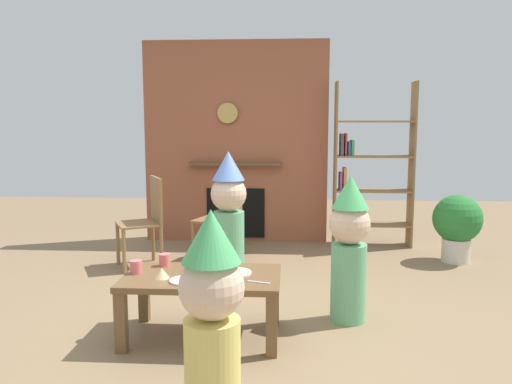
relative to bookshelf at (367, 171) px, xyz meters
The scene contains 17 objects.
ground_plane 2.87m from the bookshelf, 118.71° to the right, with size 12.00×12.00×0.00m, color #846B4C.
brick_fireplace_feature 1.59m from the bookshelf, behind, with size 2.20×0.28×2.40m.
bookshelf is the anchor object (origin of this frame).
coffee_table 3.14m from the bookshelf, 118.53° to the right, with size 1.03×0.60×0.43m.
paper_cup_near_left 3.35m from the bookshelf, 125.41° to the right, with size 0.08×0.08×0.09m, color #E5666B.
paper_cup_near_right 3.11m from the bookshelf, 125.24° to the right, with size 0.08×0.08×0.09m, color #E5666B.
paper_cup_center 3.07m from the bookshelf, 119.32° to the right, with size 0.07×0.07×0.10m, color #F2CC4C.
paper_plate_front 3.29m from the bookshelf, 118.53° to the right, with size 0.21×0.21×0.01m, color white.
paper_plate_rear 2.99m from the bookshelf, 115.29° to the right, with size 0.22×0.22×0.01m, color white.
birthday_cake_slice 3.32m from the bookshelf, 121.64° to the right, with size 0.10×0.10×0.07m, color #EAC68C.
table_fork 3.09m from the bookshelf, 110.89° to the right, with size 0.15×0.02×0.01m, color silver.
child_with_cone_hat 4.03m from the bookshelf, 108.03° to the right, with size 0.29×0.29×1.06m.
child_in_pink 2.43m from the bookshelf, 101.28° to the right, with size 0.30×0.30×1.07m.
child_by_the_chairs 2.04m from the bookshelf, 135.80° to the right, with size 0.33×0.33×1.18m.
dining_chair_left 2.56m from the bookshelf, 155.77° to the right, with size 0.54×0.54×0.90m.
dining_chair_middle 1.82m from the bookshelf, 151.31° to the right, with size 0.51×0.51×0.90m.
potted_plant_tall 1.17m from the bookshelf, 39.06° to the right, with size 0.50×0.50×0.70m.
Camera 1 is at (0.40, -3.57, 1.43)m, focal length 35.77 mm.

